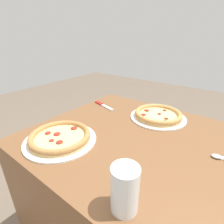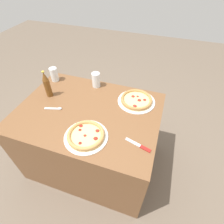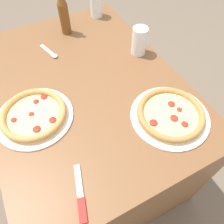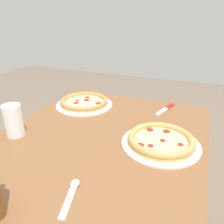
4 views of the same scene
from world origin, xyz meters
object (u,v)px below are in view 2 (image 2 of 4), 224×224
Objects in this scene: pizza_veggie at (86,135)px; knife at (139,145)px; glass_mango_juice at (96,80)px; glass_cola at (54,75)px; beer_bottle at (47,85)px; spoon at (56,108)px; pizza_margherita at (136,100)px.

pizza_veggie is 1.66× the size of knife.
glass_cola is at bearing 5.23° from glass_mango_juice.
glass_cola is 1.14m from knife.
pizza_veggie is 0.64m from beer_bottle.
spoon is (-0.15, 0.15, -0.12)m from beer_bottle.
glass_cola is (0.88, -0.07, 0.05)m from pizza_margherita.
beer_bottle is (-0.09, 0.24, 0.06)m from glass_cola.
spoon is at bearing 135.30° from beer_bottle.
beer_bottle is at bearing 110.11° from glass_cola.
glass_mango_juice is 0.80m from knife.
pizza_margherita is 1.70× the size of knife.
glass_cola is 0.91× the size of spoon.
pizza_margherita is at bearing 165.93° from glass_mango_juice.
spoon is (0.64, 0.32, -0.01)m from pizza_margherita.
knife is 0.78m from spoon.
knife is at bearing 152.11° from glass_cola.
beer_bottle is 1.31× the size of knife.
glass_cola is (0.61, -0.58, 0.05)m from pizza_veggie.
pizza_veggie is at bearing 7.00° from knife.
pizza_margherita is at bearing 175.58° from glass_cola.
pizza_veggie is at bearing 136.73° from glass_cola.
pizza_margherita is 2.31× the size of glass_mango_juice.
knife is 1.28× the size of spoon.
pizza_margherita is 2.18× the size of spoon.
knife is at bearing 169.19° from spoon.
beer_bottle reaches higher than knife.
knife is (-0.92, 0.29, -0.12)m from beer_bottle.
pizza_veggie is at bearing 62.79° from pizza_margherita.
glass_mango_juice reaches higher than glass_cola.
spoon is at bearing -10.81° from knife.
pizza_veggie reaches higher than pizza_margherita.
glass_cola is at bearing -58.46° from spoon.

